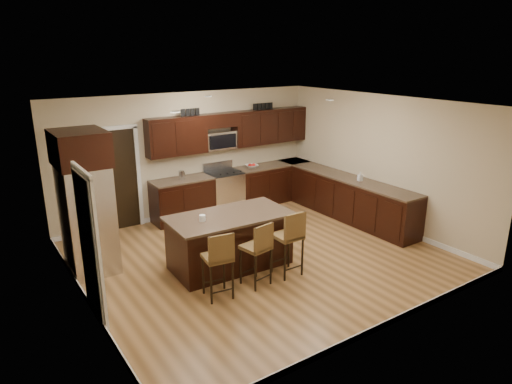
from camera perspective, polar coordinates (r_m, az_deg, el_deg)
floor at (r=8.25m, az=0.55°, el=-8.03°), size 6.00×6.00×0.00m
ceiling at (r=7.51m, az=0.60°, el=10.94°), size 6.00×6.00×0.00m
wall_back at (r=10.09m, az=-8.34°, el=4.63°), size 6.00×0.00×6.00m
wall_left at (r=6.64m, az=-21.33°, el=-3.12°), size 0.00×5.50×5.50m
wall_right at (r=9.74m, az=15.31°, el=3.73°), size 0.00×5.50×5.50m
base_cabinets at (r=10.23m, az=4.75°, el=-0.23°), size 4.02×3.96×0.92m
upper_cabinets at (r=10.34m, az=-2.80°, el=7.86°), size 4.00×0.33×0.80m
range at (r=10.36m, az=-4.02°, el=0.08°), size 0.76×0.64×1.11m
microwave at (r=10.22m, az=-4.59°, el=6.46°), size 0.76×0.31×0.40m
doorway at (r=9.58m, az=-17.11°, el=1.38°), size 0.85×0.03×2.06m
pantry_door at (r=6.48m, az=-20.23°, el=-6.61°), size 0.03×0.80×2.04m
letter_decor at (r=10.20m, az=-3.54°, el=10.30°), size 2.20×0.03×0.15m
island at (r=7.76m, az=-3.28°, el=-6.28°), size 2.08×1.15×0.92m
stool_left at (r=6.69m, az=-4.67°, el=-8.18°), size 0.44×0.44×1.05m
stool_mid at (r=7.03m, az=0.31°, el=-6.91°), size 0.45×0.45×1.04m
stool_right at (r=7.34m, az=4.26°, el=-5.51°), size 0.42×0.42×1.11m
refrigerator at (r=7.85m, az=-20.53°, el=-1.06°), size 0.79×0.96×2.35m
floor_mat at (r=10.35m, az=2.03°, el=-2.64°), size 1.08×0.85×0.01m
fruit_bowl at (r=10.62m, az=-0.51°, el=3.25°), size 0.35×0.35×0.07m
soap_bottle at (r=9.76m, az=12.89°, el=1.93°), size 0.10×0.10×0.19m
canister_tall at (r=9.76m, az=-9.30°, el=2.11°), size 0.12×0.12×0.18m
canister_short at (r=9.78m, az=-9.17°, el=2.05°), size 0.11×0.11×0.15m
island_jar at (r=7.34m, az=-6.72°, el=-3.25°), size 0.10×0.10×0.10m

